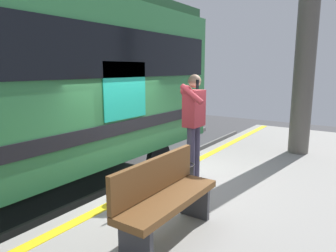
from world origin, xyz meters
TOP-DOWN VIEW (x-y plane):
  - ground_plane at (0.00, 0.00)m, footprint 24.53×24.53m
  - platform at (0.00, 2.03)m, footprint 12.15×4.06m
  - safety_line at (0.00, 0.30)m, footprint 11.91×0.16m
  - track_rail_near at (0.00, -1.46)m, footprint 15.79×0.08m
  - track_rail_far at (0.00, -2.89)m, footprint 15.79×0.08m
  - passenger at (-0.32, 0.72)m, footprint 0.57×0.55m
  - handbag at (0.22, 0.85)m, footprint 0.38×0.34m
  - station_column at (-3.11, 1.91)m, footprint 0.44×0.44m
  - bench at (1.54, 1.40)m, footprint 1.48×0.44m

SIDE VIEW (x-z plane):
  - ground_plane at x=0.00m, z-range 0.00..0.00m
  - track_rail_near at x=0.00m, z-range 0.00..0.16m
  - track_rail_far at x=0.00m, z-range 0.00..0.16m
  - platform at x=0.00m, z-range 0.00..0.86m
  - safety_line at x=0.00m, z-range 0.86..0.86m
  - handbag at x=0.22m, z-range 0.85..1.25m
  - bench at x=1.54m, z-range 0.89..1.79m
  - passenger at x=-0.32m, z-range 1.02..2.81m
  - station_column at x=-3.11m, z-range 0.86..4.86m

